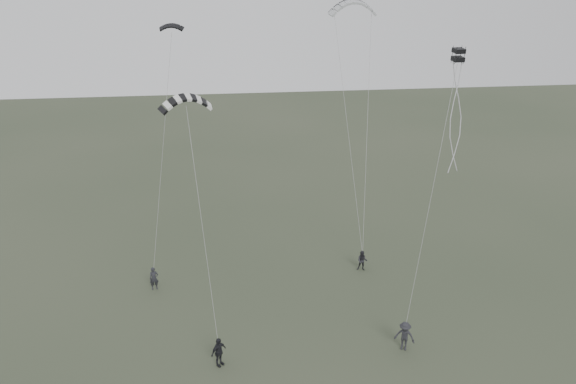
{
  "coord_description": "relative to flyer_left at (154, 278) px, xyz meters",
  "views": [
    {
      "loc": [
        -2.96,
        -26.94,
        20.41
      ],
      "look_at": [
        1.11,
        5.38,
        7.29
      ],
      "focal_mm": 35.0,
      "sensor_mm": 36.0,
      "label": 1
    }
  ],
  "objects": [
    {
      "name": "flyer_center",
      "position": [
        4.26,
        -8.48,
        0.06
      ],
      "size": [
        1.04,
        1.01,
        1.75
      ],
      "primitive_type": "imported",
      "rotation": [
        0.0,
        0.0,
        0.74
      ],
      "color": "black",
      "rests_on": "ground"
    },
    {
      "name": "kite_striped",
      "position": [
        3.13,
        -3.48,
        13.04
      ],
      "size": [
        3.02,
        1.82,
        1.29
      ],
      "primitive_type": null,
      "rotation": [
        0.3,
        0.0,
        0.31
      ],
      "color": "black",
      "rests_on": "flyer_center"
    },
    {
      "name": "flyer_right",
      "position": [
        14.63,
        0.74,
        -0.06
      ],
      "size": [
        0.88,
        0.79,
        1.51
      ],
      "primitive_type": "imported",
      "rotation": [
        0.0,
        0.0,
        -0.34
      ],
      "color": "black",
      "rests_on": "ground"
    },
    {
      "name": "kite_dark_small",
      "position": [
        2.12,
        3.98,
        16.09
      ],
      "size": [
        1.57,
        0.76,
        0.64
      ],
      "primitive_type": null,
      "rotation": [
        0.42,
        0.0,
        -0.1
      ],
      "color": "black",
      "rests_on": "flyer_left"
    },
    {
      "name": "flyer_far",
      "position": [
        14.77,
        -8.4,
        0.08
      ],
      "size": [
        1.34,
        1.13,
        1.8
      ],
      "primitive_type": "imported",
      "rotation": [
        0.0,
        0.0,
        -0.48
      ],
      "color": "#222227",
      "rests_on": "ground"
    },
    {
      "name": "ground",
      "position": [
        7.84,
        -6.93,
        -0.82
      ],
      "size": [
        140.0,
        140.0,
        0.0
      ],
      "primitive_type": "plane",
      "color": "#313B29",
      "rests_on": "ground"
    },
    {
      "name": "kite_pale_large",
      "position": [
        14.91,
        7.88,
        17.23
      ],
      "size": [
        3.55,
        1.28,
        1.61
      ],
      "primitive_type": null,
      "rotation": [
        0.22,
        0.0,
        0.06
      ],
      "color": "#AFB2B4",
      "rests_on": "flyer_right"
    },
    {
      "name": "kite_box",
      "position": [
        17.79,
        -4.6,
        15.2
      ],
      "size": [
        0.62,
        0.68,
        0.73
      ],
      "primitive_type": null,
      "rotation": [
        0.1,
        0.0,
        0.11
      ],
      "color": "black",
      "rests_on": "flyer_far"
    },
    {
      "name": "flyer_left",
      "position": [
        0.0,
        0.0,
        0.0
      ],
      "size": [
        0.65,
        0.48,
        1.63
      ],
      "primitive_type": "imported",
      "rotation": [
        0.0,
        0.0,
        0.16
      ],
      "color": "black",
      "rests_on": "ground"
    }
  ]
}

